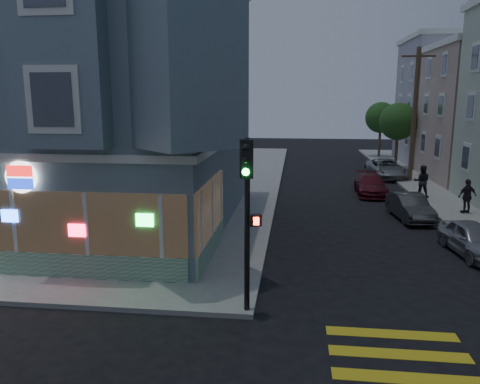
% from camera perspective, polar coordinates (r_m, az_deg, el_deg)
% --- Properties ---
extents(ground, '(120.00, 120.00, 0.00)m').
position_cam_1_polar(ground, '(11.81, -14.83, -18.40)').
color(ground, black).
rests_on(ground, ground).
extents(sidewalk_nw, '(33.00, 42.00, 0.15)m').
position_cam_1_polar(sidewalk_nw, '(37.35, -21.25, 1.77)').
color(sidewalk_nw, gray).
rests_on(sidewalk_nw, ground).
extents(corner_building, '(14.60, 14.60, 11.40)m').
position_cam_1_polar(corner_building, '(22.79, -19.62, 10.78)').
color(corner_building, slate).
rests_on(corner_building, sidewalk_nw).
extents(row_house_d, '(12.00, 8.60, 10.50)m').
position_cam_1_polar(row_house_d, '(46.15, 26.85, 9.67)').
color(row_house_d, '#9592A0').
rests_on(row_house_d, sidewalk_ne).
extents(utility_pole, '(2.20, 0.30, 9.00)m').
position_cam_1_polar(utility_pole, '(34.43, 20.50, 8.99)').
color(utility_pole, '#4C3826').
rests_on(utility_pole, sidewalk_ne).
extents(street_tree_near, '(3.00, 3.00, 5.30)m').
position_cam_1_polar(street_tree_near, '(40.36, 18.72, 8.12)').
color(street_tree_near, '#4C3826').
rests_on(street_tree_near, sidewalk_ne).
extents(street_tree_far, '(3.00, 3.00, 5.30)m').
position_cam_1_polar(street_tree_far, '(48.21, 16.80, 8.67)').
color(street_tree_far, '#4C3826').
rests_on(street_tree_far, sidewalk_ne).
extents(pedestrian_a, '(1.03, 0.87, 1.86)m').
position_cam_1_polar(pedestrian_a, '(28.99, 21.28, 1.22)').
color(pedestrian_a, black).
rests_on(pedestrian_a, sidewalk_ne).
extents(pedestrian_b, '(1.09, 0.74, 1.71)m').
position_cam_1_polar(pedestrian_b, '(25.88, 25.97, -0.46)').
color(pedestrian_b, '#242129').
rests_on(pedestrian_b, sidewalk_ne).
extents(parked_car_a, '(1.91, 3.81, 1.25)m').
position_cam_1_polar(parked_car_a, '(19.62, 26.56, -5.15)').
color(parked_car_a, '#95969C').
rests_on(parked_car_a, ground).
extents(parked_car_b, '(1.73, 3.90, 1.25)m').
position_cam_1_polar(parked_car_b, '(24.13, 20.01, -1.71)').
color(parked_car_b, '#35373A').
rests_on(parked_car_b, ground).
extents(parked_car_c, '(1.83, 4.28, 1.23)m').
position_cam_1_polar(parked_car_c, '(29.57, 15.64, 0.85)').
color(parked_car_c, maroon).
rests_on(parked_car_c, ground).
extents(parked_car_d, '(2.67, 5.13, 1.38)m').
position_cam_1_polar(parked_car_d, '(36.25, 17.40, 2.74)').
color(parked_car_d, '#91969A').
rests_on(parked_car_d, ground).
extents(traffic_signal, '(0.59, 0.52, 4.66)m').
position_cam_1_polar(traffic_signal, '(11.98, 0.91, -0.63)').
color(traffic_signal, black).
rests_on(traffic_signal, sidewalk_nw).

